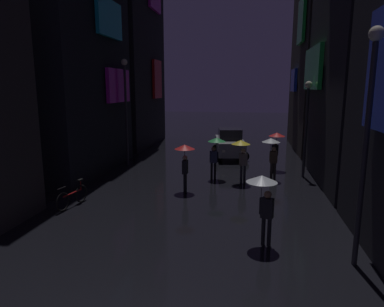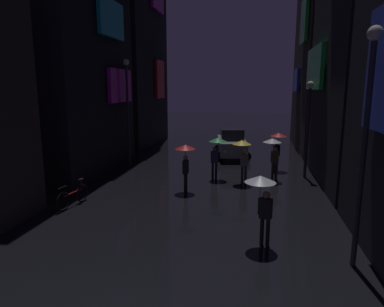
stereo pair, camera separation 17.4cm
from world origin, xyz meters
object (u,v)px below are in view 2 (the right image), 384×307
Objects in this scene: pedestrian_far_right_yellow at (243,149)px; pedestrian_foreground_right_red at (185,155)px; streetlamp_left_far at (127,101)px; bicycle_parked_at_storefront at (73,196)px; pedestrian_midstreet_centre_clear at (273,147)px; pedestrian_foreground_left_green at (217,147)px; pedestrian_midstreet_left_red at (278,141)px; streetlamp_right_far at (308,117)px; pedestrian_near_crossing_clear at (262,191)px; streetlamp_right_near at (366,124)px; car_distant at (232,143)px.

pedestrian_far_right_yellow is 3.05m from pedestrian_foreground_right_red.
bicycle_parked_at_storefront is at bearing -86.85° from streetlamp_left_far.
bicycle_parked_at_storefront is 8.09m from streetlamp_left_far.
pedestrian_foreground_left_green is at bearing -173.61° from pedestrian_midstreet_centre_clear.
pedestrian_midstreet_left_red is 0.43× the size of streetlamp_right_far.
pedestrian_near_crossing_clear is at bearing -73.75° from pedestrian_foreground_left_green.
pedestrian_foreground_right_red is at bearing -143.20° from pedestrian_far_right_yellow.
streetlamp_right_far is at bearing 32.08° from pedestrian_foreground_right_red.
streetlamp_left_far reaches higher than pedestrian_midstreet_centre_clear.
pedestrian_far_right_yellow is 8.34m from streetlamp_right_near.
pedestrian_midstreet_left_red is at bearing 136.14° from streetlamp_right_far.
bicycle_parked_at_storefront is at bearing -137.74° from pedestrian_midstreet_left_red.
streetlamp_right_near is (5.62, -5.61, 2.05)m from pedestrian_foreground_right_red.
pedestrian_midstreet_centre_clear is at bearing -153.96° from streetlamp_right_far.
pedestrian_foreground_right_red reaches higher than car_distant.
pedestrian_midstreet_centre_clear is 2.39m from streetlamp_right_far.
pedestrian_far_right_yellow is 1.00× the size of pedestrian_near_crossing_clear.
streetlamp_right_near is (1.71, -8.30, 2.05)m from pedestrian_midstreet_centre_clear.
pedestrian_foreground_right_red reaches higher than bicycle_parked_at_storefront.
pedestrian_foreground_left_green is at bearing -165.67° from streetlamp_right_far.
pedestrian_foreground_left_green is at bearing 119.35° from streetlamp_right_near.
car_distant is 0.70× the size of streetlamp_left_far.
pedestrian_foreground_right_red is 4.96m from bicycle_parked_at_storefront.
streetlamp_right_far is (2.39, 8.36, 1.45)m from pedestrian_near_crossing_clear.
streetlamp_left_far reaches higher than pedestrian_far_right_yellow.
streetlamp_right_far is 10.09m from streetlamp_left_far.
pedestrian_far_right_yellow is 0.34× the size of streetlamp_left_far.
streetlamp_left_far reaches higher than pedestrian_midstreet_left_red.
streetlamp_right_near reaches higher than pedestrian_midstreet_left_red.
pedestrian_midstreet_centre_clear is at bearing 30.40° from pedestrian_far_right_yellow.
streetlamp_left_far is (-10.00, 1.11, 0.69)m from streetlamp_right_far.
pedestrian_foreground_left_green is (-1.31, 0.55, 0.00)m from pedestrian_far_right_yellow.
pedestrian_midstreet_left_red is at bearing 58.41° from pedestrian_far_right_yellow.
streetlamp_right_far is at bearing -47.86° from car_distant.
pedestrian_near_crossing_clear is 1.00× the size of pedestrian_foreground_right_red.
pedestrian_foreground_right_red is at bearing 34.04° from bicycle_parked_at_storefront.
car_distant is (1.51, 8.07, -0.74)m from pedestrian_foreground_right_red.
pedestrian_near_crossing_clear is 0.34× the size of streetlamp_left_far.
streetlamp_right_far is (0.00, 9.13, -0.60)m from streetlamp_right_near.
streetlamp_left_far is (-5.89, -3.43, 2.89)m from car_distant.
pedestrian_foreground_right_red is 6.44m from pedestrian_midstreet_left_red.
pedestrian_foreground_left_green is at bearing -22.26° from streetlamp_left_far.
pedestrian_near_crossing_clear is at bearing -82.40° from car_distant.
pedestrian_far_right_yellow is 3.89m from streetlamp_right_far.
car_distant is at bearing 114.06° from pedestrian_midstreet_centre_clear.
pedestrian_midstreet_centre_clear is 5.94m from car_distant.
pedestrian_far_right_yellow reaches higher than car_distant.
pedestrian_midstreet_left_red is (0.37, 2.13, 0.00)m from pedestrian_midstreet_centre_clear.
pedestrian_midstreet_centre_clear is at bearing 34.50° from pedestrian_foreground_right_red.
pedestrian_midstreet_centre_clear is 0.35× the size of streetlamp_right_near.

